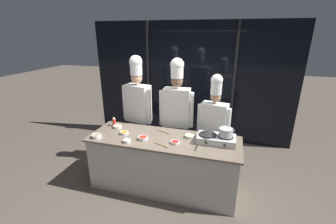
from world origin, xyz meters
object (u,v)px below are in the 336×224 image
prep_bowl_shrimp (117,126)px  chef_line (214,120)px  stock_pot (226,132)px  prep_bowl_bell_pepper (175,142)px  squeeze_bottle_chili (114,121)px  prep_bowl_ginger (190,136)px  chef_head (138,103)px  serving_spoon_solid (164,146)px  portable_stove (216,139)px  chef_sous (177,107)px  prep_bowl_mushrooms (97,136)px  prep_bowl_rice (127,141)px  prep_bowl_carrots (124,133)px  prep_bowl_chili_flakes (143,138)px  frying_pan (208,133)px  serving_spoon_slotted (166,133)px

prep_bowl_shrimp → chef_line: chef_line is taller
stock_pot → prep_bowl_bell_pepper: bearing=-164.0°
squeeze_bottle_chili → prep_bowl_ginger: squeeze_bottle_chili is taller
chef_head → chef_line: (1.42, 0.00, -0.19)m
squeeze_bottle_chili → serving_spoon_solid: squeeze_bottle_chili is taller
portable_stove → stock_pot: 0.18m
chef_sous → prep_bowl_shrimp: bearing=23.2°
prep_bowl_mushrooms → serving_spoon_solid: 1.11m
stock_pot → prep_bowl_shrimp: bearing=177.5°
prep_bowl_rice → prep_bowl_carrots: prep_bowl_rice is taller
prep_bowl_bell_pepper → prep_bowl_carrots: bearing=174.2°
stock_pot → prep_bowl_ginger: stock_pot is taller
squeeze_bottle_chili → chef_head: size_ratio=0.08×
chef_sous → chef_head: bearing=-4.9°
prep_bowl_mushrooms → prep_bowl_rice: bearing=-1.7°
chef_sous → chef_line: chef_sous is taller
prep_bowl_chili_flakes → chef_head: 0.94m
frying_pan → chef_line: chef_line is taller
prep_bowl_chili_flakes → chef_sous: bearing=66.5°
prep_bowl_bell_pepper → squeeze_bottle_chili: bearing=163.8°
portable_stove → serving_spoon_slotted: 0.82m
prep_bowl_rice → chef_head: bearing=103.0°
serving_spoon_solid → chef_head: size_ratio=0.12×
prep_bowl_ginger → chef_line: chef_line is taller
prep_bowl_ginger → prep_bowl_carrots: (-1.05, -0.16, -0.00)m
prep_bowl_rice → frying_pan: bearing=17.5°
prep_bowl_ginger → serving_spoon_solid: bearing=-128.0°
prep_bowl_bell_pepper → prep_bowl_carrots: 0.88m
prep_bowl_bell_pepper → prep_bowl_ginger: bearing=56.1°
chef_sous → chef_line: (0.66, 0.01, -0.18)m
prep_bowl_chili_flakes → prep_bowl_ginger: size_ratio=1.05×
squeeze_bottle_chili → serving_spoon_slotted: bearing=-2.1°
portable_stove → prep_bowl_chili_flakes: portable_stove is taller
prep_bowl_shrimp → chef_head: bearing=70.0°
stock_pot → chef_head: (-1.64, 0.57, 0.13)m
portable_stove → serving_spoon_solid: bearing=-154.9°
frying_pan → squeeze_bottle_chili: bearing=174.9°
squeeze_bottle_chili → serving_spoon_solid: 1.18m
prep_bowl_shrimp → chef_head: chef_head is taller
chef_line → portable_stove: bearing=110.6°
squeeze_bottle_chili → prep_bowl_rice: bearing=-46.2°
frying_pan → prep_bowl_carrots: size_ratio=3.48×
prep_bowl_carrots → frying_pan: bearing=4.8°
prep_bowl_rice → prep_bowl_ginger: size_ratio=0.79×
frying_pan → prep_bowl_mushrooms: 1.73m
portable_stove → prep_bowl_carrots: 1.46m
frying_pan → prep_bowl_bell_pepper: frying_pan is taller
prep_bowl_ginger → chef_head: bearing=154.4°
prep_bowl_shrimp → chef_sous: size_ratio=0.07×
squeeze_bottle_chili → prep_bowl_bell_pepper: 1.25m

